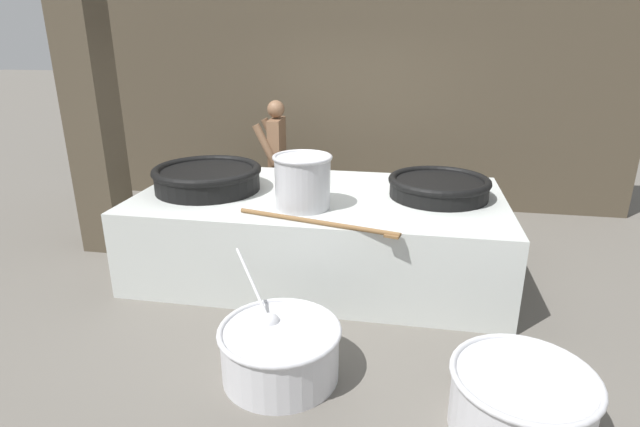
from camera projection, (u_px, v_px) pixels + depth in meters
The scene contains 11 objects.
ground_plane at pixel (320, 269), 5.33m from camera, with size 60.00×60.00×0.00m, color #666059.
back_wall at pixel (351, 92), 7.05m from camera, with size 7.72×0.24×3.22m, color #4C4233.
support_pillar at pixel (91, 109), 5.41m from camera, with size 0.44×0.44×3.22m, color #4C4233.
hearth_platform at pixel (320, 233), 5.19m from camera, with size 3.65×1.91×0.84m.
giant_wok_near at pixel (207, 177), 5.14m from camera, with size 1.11×1.11×0.25m.
giant_wok_far at pixel (439, 186), 4.92m from camera, with size 1.00×1.00×0.20m.
stock_pot at pixel (303, 181), 4.57m from camera, with size 0.55×0.55×0.49m.
stirring_paddle at pixel (322, 223), 4.20m from camera, with size 1.44×0.42×0.04m.
cook at pixel (277, 157), 6.52m from camera, with size 0.38×0.59×1.59m.
prep_bowl_vegetables at pixel (280, 349), 3.59m from camera, with size 0.93×0.97×0.76m.
prep_bowl_meat at pixel (521, 399), 3.08m from camera, with size 0.90×0.90×0.42m.
Camera 1 is at (0.86, -4.75, 2.34)m, focal length 28.00 mm.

